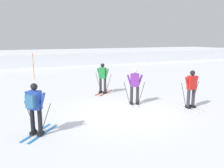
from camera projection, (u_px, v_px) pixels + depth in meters
name	position (u px, v px, depth m)	size (l,w,h in m)	color
ground_plane	(124.00, 112.00, 9.84)	(120.00, 120.00, 0.00)	white
far_snow_ridge	(48.00, 59.00, 27.69)	(80.00, 6.25, 1.38)	white
skier_blue	(35.00, 107.00, 7.29)	(1.34, 1.44, 1.71)	#237AC6
skier_red	(191.00, 88.00, 10.22)	(1.00, 1.60, 1.71)	silver
skier_green	(103.00, 77.00, 13.01)	(1.43, 1.35, 1.71)	red
skier_purple	(135.00, 85.00, 10.80)	(0.95, 1.63, 1.71)	silver
trail_marker_pole	(33.00, 66.00, 17.67)	(0.04, 0.04, 1.98)	#C65614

